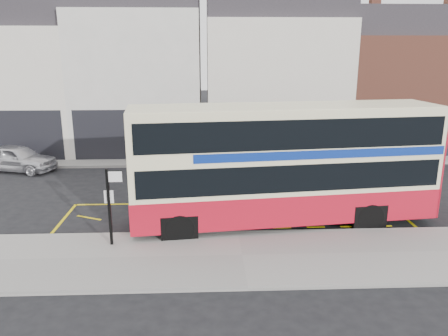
{
  "coord_description": "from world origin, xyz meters",
  "views": [
    {
      "loc": [
        -1.15,
        -15.4,
        6.69
      ],
      "look_at": [
        -0.42,
        2.0,
        1.96
      ],
      "focal_mm": 35.0,
      "sensor_mm": 36.0,
      "label": 1
    }
  ],
  "objects_px": {
    "double_decker_bus": "(285,163)",
    "bus_stop_post": "(111,199)",
    "car_white": "(382,154)",
    "car_grey": "(184,155)",
    "car_silver": "(17,158)",
    "street_tree_right": "(352,97)"
  },
  "relations": [
    {
      "from": "double_decker_bus",
      "to": "bus_stop_post",
      "type": "xyz_separation_m",
      "value": [
        -6.28,
        -2.06,
        -0.66
      ]
    },
    {
      "from": "car_white",
      "to": "bus_stop_post",
      "type": "bearing_deg",
      "value": 116.62
    },
    {
      "from": "double_decker_bus",
      "to": "car_grey",
      "type": "xyz_separation_m",
      "value": [
        -4.33,
        8.59,
        -1.72
      ]
    },
    {
      "from": "double_decker_bus",
      "to": "car_white",
      "type": "distance_m",
      "value": 11.87
    },
    {
      "from": "bus_stop_post",
      "to": "car_silver",
      "type": "distance_m",
      "value": 12.8
    },
    {
      "from": "double_decker_bus",
      "to": "bus_stop_post",
      "type": "relative_size",
      "value": 4.4
    },
    {
      "from": "car_silver",
      "to": "car_white",
      "type": "bearing_deg",
      "value": -71.29
    },
    {
      "from": "car_white",
      "to": "car_grey",
      "type": "bearing_deg",
      "value": 79.88
    },
    {
      "from": "street_tree_right",
      "to": "car_grey",
      "type": "bearing_deg",
      "value": -163.76
    },
    {
      "from": "double_decker_bus",
      "to": "car_white",
      "type": "height_order",
      "value": "double_decker_bus"
    },
    {
      "from": "double_decker_bus",
      "to": "bus_stop_post",
      "type": "bearing_deg",
      "value": -168.31
    },
    {
      "from": "car_grey",
      "to": "street_tree_right",
      "type": "height_order",
      "value": "street_tree_right"
    },
    {
      "from": "bus_stop_post",
      "to": "car_grey",
      "type": "bearing_deg",
      "value": 79.02
    },
    {
      "from": "car_grey",
      "to": "street_tree_right",
      "type": "relative_size",
      "value": 0.82
    },
    {
      "from": "bus_stop_post",
      "to": "car_grey",
      "type": "relative_size",
      "value": 0.61
    },
    {
      "from": "double_decker_bus",
      "to": "bus_stop_post",
      "type": "distance_m",
      "value": 6.65
    },
    {
      "from": "bus_stop_post",
      "to": "car_grey",
      "type": "distance_m",
      "value": 10.88
    },
    {
      "from": "double_decker_bus",
      "to": "car_grey",
      "type": "relative_size",
      "value": 2.67
    },
    {
      "from": "double_decker_bus",
      "to": "car_silver",
      "type": "relative_size",
      "value": 2.7
    },
    {
      "from": "bus_stop_post",
      "to": "car_silver",
      "type": "height_order",
      "value": "bus_stop_post"
    },
    {
      "from": "car_grey",
      "to": "car_white",
      "type": "bearing_deg",
      "value": -86.09
    },
    {
      "from": "street_tree_right",
      "to": "double_decker_bus",
      "type": "bearing_deg",
      "value": -118.64
    }
  ]
}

